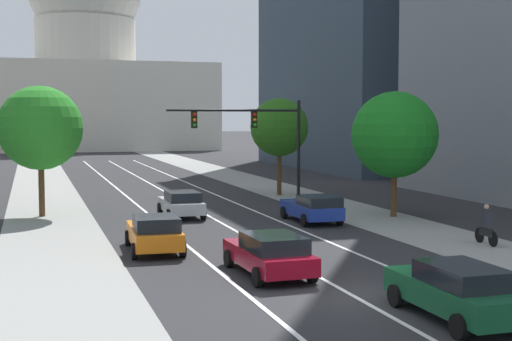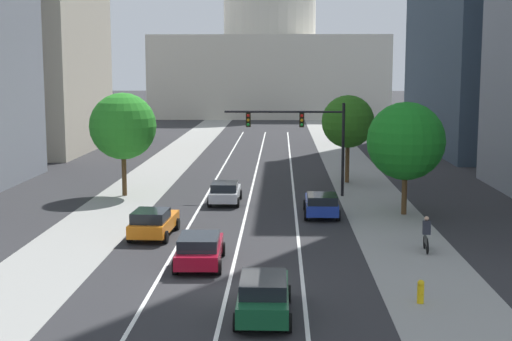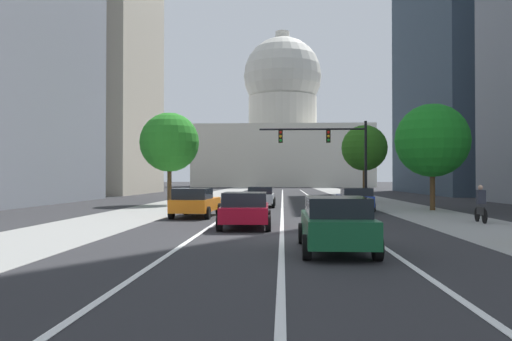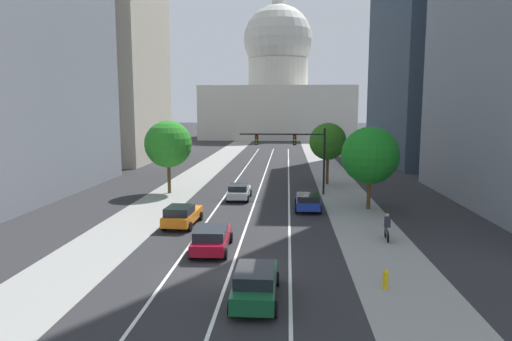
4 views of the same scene
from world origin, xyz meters
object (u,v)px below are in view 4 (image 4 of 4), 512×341
(car_orange, at_px, (182,215))
(street_tree_near_right, at_px, (328,142))
(car_crimson, at_px, (212,238))
(car_green, at_px, (255,283))
(traffic_signal_mast, at_px, (297,147))
(car_silver, at_px, (239,191))
(street_tree_mid_right, at_px, (370,155))
(capitol_building, at_px, (278,87))
(street_tree_near_left, at_px, (168,144))
(cyclist, at_px, (387,227))
(fire_hydrant, at_px, (386,279))
(car_blue, at_px, (308,201))

(car_orange, height_order, street_tree_near_right, street_tree_near_right)
(car_crimson, bearing_deg, street_tree_near_right, -21.57)
(car_green, distance_m, traffic_signal_mast, 24.76)
(car_silver, bearing_deg, street_tree_mid_right, -105.84)
(capitol_building, distance_m, street_tree_near_left, 83.89)
(street_tree_near_left, bearing_deg, street_tree_mid_right, -17.76)
(cyclist, bearing_deg, car_green, 144.83)
(car_crimson, distance_m, fire_hydrant, 10.11)
(car_blue, height_order, street_tree_mid_right, street_tree_mid_right)
(capitol_building, relative_size, car_silver, 9.47)
(fire_hydrant, bearing_deg, car_blue, 100.07)
(capitol_building, relative_size, street_tree_near_right, 6.09)
(capitol_building, distance_m, cyclist, 98.91)
(car_silver, relative_size, car_orange, 0.93)
(car_blue, xyz_separation_m, street_tree_near_left, (-13.12, 6.51, 4.01))
(fire_hydrant, distance_m, street_tree_near_left, 27.86)
(capitol_building, distance_m, car_blue, 90.53)
(car_silver, bearing_deg, car_crimson, -179.82)
(cyclist, bearing_deg, traffic_signal_mast, 23.25)
(car_green, relative_size, fire_hydrant, 5.15)
(street_tree_near_right, relative_size, street_tree_mid_right, 0.99)
(cyclist, height_order, street_tree_mid_right, street_tree_mid_right)
(fire_hydrant, bearing_deg, car_orange, 138.87)
(car_blue, distance_m, street_tree_near_left, 15.18)
(street_tree_near_right, bearing_deg, street_tree_near_left, -158.35)
(car_crimson, xyz_separation_m, street_tree_mid_right, (10.97, 11.73, 3.64))
(capitol_building, height_order, cyclist, capitol_building)
(car_crimson, xyz_separation_m, car_green, (3.00, -6.57, 0.03))
(car_crimson, relative_size, street_tree_near_right, 0.71)
(traffic_signal_mast, bearing_deg, street_tree_near_left, -178.63)
(car_green, xyz_separation_m, cyclist, (7.55, 9.40, 0.05))
(car_silver, height_order, street_tree_near_right, street_tree_near_right)
(car_silver, distance_m, street_tree_near_right, 13.01)
(capitol_building, xyz_separation_m, street_tree_mid_right, (9.47, -88.73, -9.54))
(car_orange, relative_size, fire_hydrant, 5.04)
(car_silver, distance_m, street_tree_mid_right, 11.98)
(car_silver, xyz_separation_m, car_crimson, (0.00, -14.87, 0.01))
(street_tree_near_right, bearing_deg, car_orange, -122.42)
(car_blue, distance_m, street_tree_mid_right, 6.21)
(car_silver, height_order, street_tree_mid_right, street_tree_mid_right)
(traffic_signal_mast, bearing_deg, car_orange, -123.49)
(car_orange, height_order, car_green, car_green)
(car_silver, distance_m, street_tree_near_left, 8.59)
(street_tree_mid_right, bearing_deg, capitol_building, 96.09)
(traffic_signal_mast, distance_m, street_tree_near_left, 12.31)
(cyclist, xyz_separation_m, street_tree_near_right, (-1.90, 20.95, 3.80))
(car_green, distance_m, street_tree_near_left, 26.43)
(capitol_building, bearing_deg, car_silver, -91.00)
(car_green, relative_size, street_tree_near_left, 0.67)
(car_orange, bearing_deg, street_tree_near_right, -29.70)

